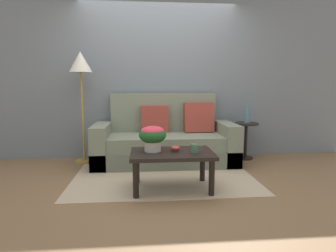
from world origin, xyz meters
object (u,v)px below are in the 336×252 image
potted_plant (153,136)px  table_vase (247,115)px  couch (166,142)px  snack_bowl (175,148)px  side_table (246,134)px  floor_lamp (81,70)px  coffee_mug (195,148)px  coffee_table (172,158)px

potted_plant → table_vase: (1.56, 1.22, 0.09)m
couch → snack_bowl: (0.02, -1.12, 0.15)m
side_table → floor_lamp: size_ratio=0.35×
potted_plant → couch: bearing=78.1°
coffee_mug → table_vase: table_vase is taller
table_vase → potted_plant: bearing=-141.9°
couch → coffee_mug: size_ratio=15.93×
coffee_table → coffee_mug: size_ratio=6.97×
coffee_table → table_vase: 1.88m
potted_plant → table_vase: bearing=38.1°
potted_plant → table_vase: table_vase is taller
side_table → snack_bowl: 1.78m
couch → coffee_mug: bearing=-79.5°
potted_plant → coffee_table: bearing=-12.6°
table_vase → couch: bearing=-175.4°
side_table → potted_plant: bearing=-141.8°
couch → side_table: size_ratio=3.59×
coffee_mug → floor_lamp: bearing=137.6°
side_table → couch: bearing=-175.5°
side_table → floor_lamp: (-2.59, 0.03, 1.01)m
side_table → snack_bowl: side_table is taller
potted_plant → coffee_mug: bearing=-14.4°
coffee_table → couch: bearing=89.1°
couch → potted_plant: (-0.24, -1.12, 0.30)m
couch → snack_bowl: couch is taller
couch → table_vase: (1.32, 0.11, 0.39)m
table_vase → floor_lamp: bearing=179.5°
coffee_table → snack_bowl: bearing=48.1°
floor_lamp → snack_bowl: (1.29, -1.25, -0.95)m
table_vase → coffee_table: bearing=-136.5°
couch → side_table: bearing=4.5°
couch → coffee_table: (-0.02, -1.17, 0.05)m
floor_lamp → table_vase: 2.69m
couch → coffee_table: bearing=-90.9°
snack_bowl → table_vase: bearing=43.3°
snack_bowl → side_table: bearing=43.4°
floor_lamp → potted_plant: (1.03, -1.25, -0.80)m
floor_lamp → potted_plant: size_ratio=5.47×
couch → table_vase: bearing=4.6°
couch → coffee_table: 1.17m
coffee_mug → table_vase: bearing=50.8°
snack_bowl → coffee_table: bearing=-131.9°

